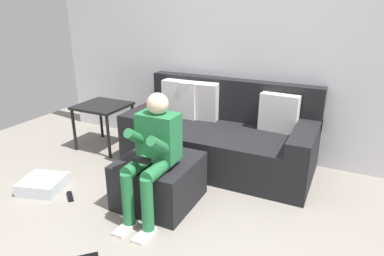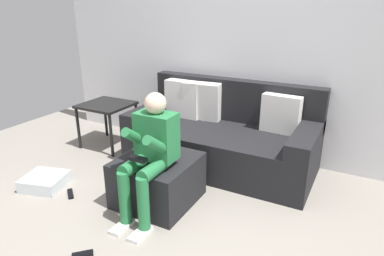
{
  "view_description": "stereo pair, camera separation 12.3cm",
  "coord_description": "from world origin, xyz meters",
  "px_view_note": "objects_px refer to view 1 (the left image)",
  "views": [
    {
      "loc": [
        1.17,
        -1.66,
        1.72
      ],
      "look_at": [
        -0.18,
        1.11,
        0.58
      ],
      "focal_mm": 31.67,
      "sensor_mm": 36.0,
      "label": 1
    },
    {
      "loc": [
        1.28,
        -1.6,
        1.72
      ],
      "look_at": [
        -0.18,
        1.11,
        0.58
      ],
      "focal_mm": 31.67,
      "sensor_mm": 36.0,
      "label": 2
    }
  ],
  "objects_px": {
    "person_seated": "(153,150)",
    "side_table": "(103,111)",
    "couch_sectional": "(220,136)",
    "remote_by_storage_bin": "(70,196)",
    "storage_bin": "(43,184)",
    "remote_under_side_table": "(41,185)",
    "ottoman": "(159,181)"
  },
  "relations": [
    {
      "from": "person_seated",
      "to": "side_table",
      "type": "bearing_deg",
      "value": 143.95
    },
    {
      "from": "couch_sectional",
      "to": "remote_by_storage_bin",
      "type": "relative_size",
      "value": 11.72
    },
    {
      "from": "storage_bin",
      "to": "side_table",
      "type": "xyz_separation_m",
      "value": [
        -0.15,
        1.12,
        0.42
      ]
    },
    {
      "from": "couch_sectional",
      "to": "person_seated",
      "type": "distance_m",
      "value": 1.21
    },
    {
      "from": "storage_bin",
      "to": "side_table",
      "type": "bearing_deg",
      "value": 97.51
    },
    {
      "from": "couch_sectional",
      "to": "remote_by_storage_bin",
      "type": "bearing_deg",
      "value": -127.15
    },
    {
      "from": "couch_sectional",
      "to": "side_table",
      "type": "bearing_deg",
      "value": -172.48
    },
    {
      "from": "couch_sectional",
      "to": "storage_bin",
      "type": "xyz_separation_m",
      "value": [
        -1.33,
        -1.31,
        -0.27
      ]
    },
    {
      "from": "person_seated",
      "to": "remote_under_side_table",
      "type": "relative_size",
      "value": 6.73
    },
    {
      "from": "storage_bin",
      "to": "remote_under_side_table",
      "type": "xyz_separation_m",
      "value": [
        -0.08,
        0.04,
        -0.05
      ]
    },
    {
      "from": "storage_bin",
      "to": "remote_by_storage_bin",
      "type": "height_order",
      "value": "storage_bin"
    },
    {
      "from": "ottoman",
      "to": "remote_by_storage_bin",
      "type": "height_order",
      "value": "ottoman"
    },
    {
      "from": "ottoman",
      "to": "side_table",
      "type": "bearing_deg",
      "value": 148.14
    },
    {
      "from": "side_table",
      "to": "remote_under_side_table",
      "type": "distance_m",
      "value": 1.18
    },
    {
      "from": "remote_under_side_table",
      "to": "ottoman",
      "type": "bearing_deg",
      "value": 42.4
    },
    {
      "from": "side_table",
      "to": "remote_under_side_table",
      "type": "bearing_deg",
      "value": -86.44
    },
    {
      "from": "couch_sectional",
      "to": "person_seated",
      "type": "height_order",
      "value": "person_seated"
    },
    {
      "from": "side_table",
      "to": "storage_bin",
      "type": "bearing_deg",
      "value": -82.49
    },
    {
      "from": "remote_by_storage_bin",
      "to": "remote_under_side_table",
      "type": "distance_m",
      "value": 0.42
    },
    {
      "from": "storage_bin",
      "to": "remote_by_storage_bin",
      "type": "bearing_deg",
      "value": 1.01
    },
    {
      "from": "person_seated",
      "to": "remote_under_side_table",
      "type": "height_order",
      "value": "person_seated"
    },
    {
      "from": "person_seated",
      "to": "remote_under_side_table",
      "type": "distance_m",
      "value": 1.41
    },
    {
      "from": "remote_under_side_table",
      "to": "person_seated",
      "type": "bearing_deg",
      "value": 33.75
    },
    {
      "from": "couch_sectional",
      "to": "remote_under_side_table",
      "type": "height_order",
      "value": "couch_sectional"
    },
    {
      "from": "storage_bin",
      "to": "remote_under_side_table",
      "type": "distance_m",
      "value": 0.1
    },
    {
      "from": "person_seated",
      "to": "storage_bin",
      "type": "height_order",
      "value": "person_seated"
    },
    {
      "from": "ottoman",
      "to": "person_seated",
      "type": "xyz_separation_m",
      "value": [
        0.06,
        -0.18,
        0.39
      ]
    },
    {
      "from": "storage_bin",
      "to": "remote_by_storage_bin",
      "type": "xyz_separation_m",
      "value": [
        0.34,
        0.01,
        -0.05
      ]
    },
    {
      "from": "couch_sectional",
      "to": "side_table",
      "type": "distance_m",
      "value": 1.5
    },
    {
      "from": "side_table",
      "to": "remote_under_side_table",
      "type": "relative_size",
      "value": 3.74
    },
    {
      "from": "couch_sectional",
      "to": "person_seated",
      "type": "bearing_deg",
      "value": -96.54
    },
    {
      "from": "person_seated",
      "to": "side_table",
      "type": "height_order",
      "value": "person_seated"
    }
  ]
}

